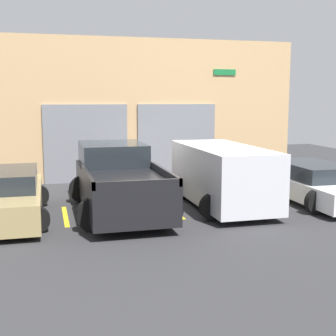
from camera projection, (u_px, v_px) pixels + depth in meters
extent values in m
plane|color=#2D2D30|center=(156.00, 195.00, 14.91)|extent=(28.00, 28.00, 0.00)
cube|color=tan|center=(136.00, 110.00, 17.68)|extent=(12.50, 0.60, 5.28)
cube|color=slate|center=(86.00, 144.00, 17.05)|extent=(3.04, 0.08, 2.85)
cube|color=slate|center=(177.00, 142.00, 17.91)|extent=(3.04, 0.08, 2.85)
cube|color=#197238|center=(225.00, 72.00, 18.01)|extent=(0.90, 0.03, 0.22)
cube|color=black|center=(120.00, 188.00, 12.52)|extent=(1.98, 5.13, 0.93)
cube|color=#1E2328|center=(112.00, 154.00, 13.76)|extent=(1.82, 2.31, 0.62)
cube|color=black|center=(88.00, 176.00, 11.10)|extent=(0.08, 2.82, 0.18)
cube|color=black|center=(165.00, 173.00, 11.58)|extent=(0.08, 2.82, 0.18)
cube|color=black|center=(138.00, 184.00, 10.03)|extent=(1.98, 0.08, 0.18)
cylinder|color=black|center=(83.00, 189.00, 13.87)|extent=(0.80, 0.22, 0.80)
cylinder|color=black|center=(141.00, 186.00, 14.31)|extent=(0.80, 0.22, 0.80)
cylinder|color=black|center=(93.00, 215.00, 10.82)|extent=(0.80, 0.22, 0.80)
cylinder|color=black|center=(167.00, 210.00, 11.27)|extent=(0.80, 0.22, 0.80)
cube|color=white|center=(313.00, 187.00, 14.03)|extent=(1.79, 4.77, 0.55)
cube|color=#1E2328|center=(312.00, 170.00, 14.07)|extent=(1.57, 2.62, 0.44)
cylinder|color=black|center=(267.00, 183.00, 15.26)|extent=(0.67, 0.22, 0.67)
cylinder|color=black|center=(309.00, 181.00, 15.65)|extent=(0.67, 0.22, 0.67)
cylinder|color=black|center=(317.00, 202.00, 12.43)|extent=(0.67, 0.22, 0.67)
cube|color=#9E8956|center=(6.00, 202.00, 11.82)|extent=(1.74, 4.43, 0.67)
cube|color=#1E2328|center=(5.00, 179.00, 11.84)|extent=(1.53, 2.44, 0.46)
cylinder|color=black|center=(38.00, 196.00, 13.35)|extent=(0.62, 0.22, 0.62)
cylinder|color=black|center=(37.00, 220.00, 10.72)|extent=(0.62, 0.22, 0.62)
cube|color=silver|center=(222.00, 174.00, 13.22)|extent=(1.76, 4.43, 1.56)
cube|color=#1E2328|center=(198.00, 147.00, 15.21)|extent=(1.59, 0.06, 0.28)
cylinder|color=black|center=(182.00, 187.00, 14.43)|extent=(0.70, 0.22, 0.70)
cylinder|color=black|center=(229.00, 185.00, 14.81)|extent=(0.70, 0.22, 0.70)
cylinder|color=black|center=(213.00, 207.00, 11.80)|extent=(0.70, 0.22, 0.70)
cylinder|color=black|center=(269.00, 203.00, 12.19)|extent=(0.70, 0.22, 0.70)
cube|color=gold|center=(65.00, 216.00, 12.26)|extent=(0.12, 2.20, 0.01)
cube|color=gold|center=(173.00, 210.00, 12.99)|extent=(0.12, 2.20, 0.01)
cube|color=gold|center=(268.00, 204.00, 13.72)|extent=(0.12, 2.20, 0.01)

